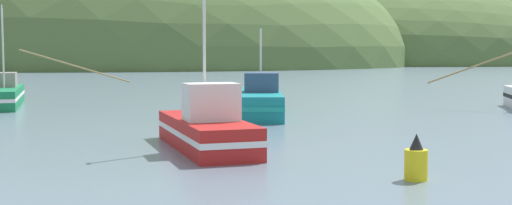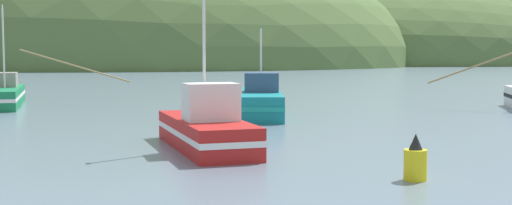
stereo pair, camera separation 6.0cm
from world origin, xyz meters
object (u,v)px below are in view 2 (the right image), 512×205
Objects in this scene: fishing_boat_teal at (261,101)px; fishing_boat_green at (5,95)px; fishing_boat_red at (206,129)px; channel_buoy at (415,161)px.

fishing_boat_green is at bearing 69.39° from fishing_boat_teal.
fishing_boat_red is 5.91× the size of channel_buoy.
fishing_boat_red is (-4.32, -14.06, -0.06)m from fishing_boat_teal.
fishing_boat_teal is 7.99× the size of channel_buoy.
fishing_boat_red reaches higher than fishing_boat_green.
fishing_boat_red is at bearing 170.18° from fishing_boat_teal.
channel_buoy is at bearing 23.36° from fishing_boat_green.
fishing_boat_green is (-17.62, 9.31, -0.07)m from fishing_boat_teal.
fishing_boat_red is 9.51m from channel_buoy.
fishing_boat_red is 26.90m from fishing_boat_green.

